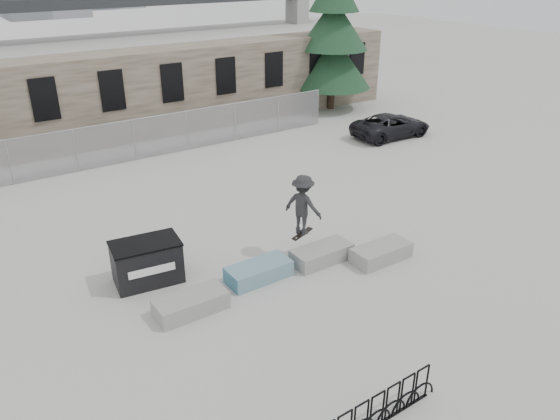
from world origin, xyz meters
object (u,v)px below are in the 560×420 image
(planter_far_left, at_px, (191,303))
(suv, at_px, (391,125))
(dumpster, at_px, (147,262))
(skateboarder, at_px, (303,205))
(bike_rack, at_px, (377,411))
(spruce_tree, at_px, (333,32))
(planter_offset, at_px, (381,252))
(planter_center_right, at_px, (322,254))
(planter_center_left, at_px, (259,271))

(planter_far_left, bearing_deg, suv, 28.15)
(dumpster, height_order, skateboarder, skateboarder)
(skateboarder, bearing_deg, bike_rack, 131.93)
(spruce_tree, xyz_separation_m, suv, (-1.10, -6.56, -4.09))
(planter_offset, distance_m, dumpster, 7.39)
(skateboarder, bearing_deg, planter_offset, -155.41)
(planter_center_right, relative_size, spruce_tree, 0.17)
(bike_rack, bearing_deg, skateboarder, 66.02)
(spruce_tree, height_order, suv, spruce_tree)
(planter_far_left, distance_m, dumpster, 2.23)
(spruce_tree, bearing_deg, planter_center_right, -129.65)
(suv, bearing_deg, spruce_tree, -7.06)
(suv, bearing_deg, planter_center_right, 129.08)
(planter_center_right, height_order, planter_offset, same)
(bike_rack, bearing_deg, planter_center_left, 80.70)
(planter_center_left, bearing_deg, planter_offset, -17.64)
(dumpster, bearing_deg, planter_offset, -16.44)
(dumpster, height_order, bike_rack, dumpster)
(spruce_tree, relative_size, suv, 2.53)
(planter_offset, relative_size, suv, 0.44)
(bike_rack, bearing_deg, spruce_tree, 53.27)
(bike_rack, relative_size, suv, 0.79)
(planter_center_right, xyz_separation_m, dumpster, (-5.08, 2.01, 0.39))
(planter_far_left, relative_size, skateboarder, 0.94)
(dumpster, bearing_deg, spruce_tree, 44.27)
(spruce_tree, height_order, skateboarder, spruce_tree)
(planter_center_right, bearing_deg, suv, 36.64)
(planter_center_left, relative_size, suv, 0.44)
(dumpster, bearing_deg, skateboarder, -7.66)
(dumpster, distance_m, spruce_tree, 22.14)
(planter_offset, bearing_deg, suv, 44.29)
(suv, distance_m, skateboarder, 13.98)
(planter_offset, bearing_deg, planter_center_right, 148.70)
(bike_rack, distance_m, skateboarder, 7.50)
(planter_far_left, bearing_deg, planter_center_left, 8.97)
(planter_far_left, distance_m, planter_center_left, 2.49)
(dumpster, relative_size, spruce_tree, 0.19)
(planter_far_left, bearing_deg, skateboarder, 10.83)
(planter_center_right, xyz_separation_m, planter_offset, (1.66, -1.01, 0.00))
(planter_far_left, bearing_deg, planter_offset, -7.64)
(bike_rack, height_order, skateboarder, skateboarder)
(dumpster, relative_size, bike_rack, 0.60)
(planter_far_left, relative_size, planter_center_left, 1.00)
(planter_center_right, relative_size, planter_offset, 1.00)
(planter_center_right, height_order, bike_rack, bike_rack)
(planter_center_left, bearing_deg, planter_center_right, -5.94)
(spruce_tree, bearing_deg, planter_offset, -123.93)
(planter_center_right, xyz_separation_m, spruce_tree, (12.41, 14.98, 4.44))
(planter_center_right, distance_m, skateboarder, 1.71)
(dumpster, relative_size, suv, 0.47)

